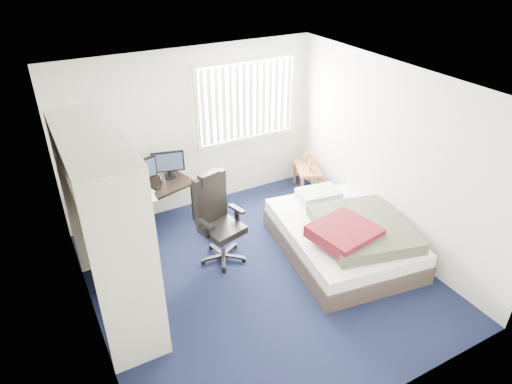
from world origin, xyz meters
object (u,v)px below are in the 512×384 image
object	(u,v)px
nightstand	(307,169)
bed	(344,236)
office_chair	(218,227)
desk	(144,186)

from	to	relation	value
nightstand	bed	bearing A→B (deg)	-106.72
office_chair	bed	xyz separation A→B (m)	(1.53, -0.75, -0.19)
desk	office_chair	distance (m)	1.31
office_chair	nightstand	world-z (taller)	office_chair
desk	office_chair	world-z (taller)	office_chair
office_chair	bed	distance (m)	1.71
desk	bed	xyz separation A→B (m)	(2.17, -1.87, -0.43)
nightstand	office_chair	bearing A→B (deg)	-156.16
nightstand	bed	distance (m)	1.72
bed	nightstand	bearing A→B (deg)	73.28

